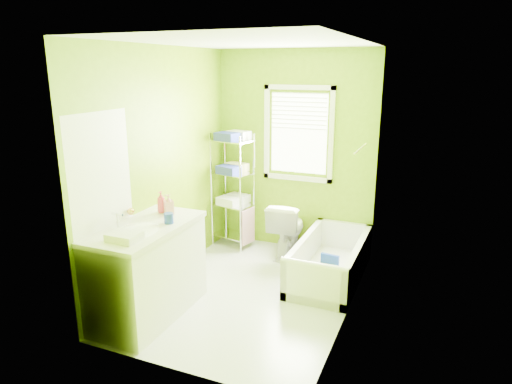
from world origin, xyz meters
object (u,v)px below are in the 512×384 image
at_px(bathtub, 330,265).
at_px(toilet, 287,228).
at_px(wire_shelf_unit, 234,178).
at_px(vanity, 148,268).

height_order(bathtub, toilet, toilet).
bearing_deg(bathtub, toilet, 145.57).
bearing_deg(wire_shelf_unit, bathtub, -19.12).
xyz_separation_m(bathtub, toilet, (-0.68, 0.47, 0.21)).
bearing_deg(toilet, vanity, 64.93).
height_order(bathtub, vanity, vanity).
bearing_deg(bathtub, vanity, -134.35).
bearing_deg(vanity, toilet, 68.63).
xyz_separation_m(vanity, wire_shelf_unit, (-0.01, 1.98, 0.46)).
bearing_deg(toilet, bathtub, 141.87).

